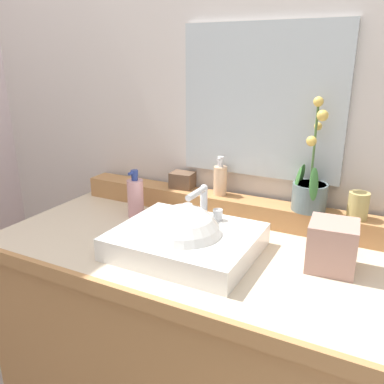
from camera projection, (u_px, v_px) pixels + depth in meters
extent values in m
cube|color=beige|center=(248.00, 83.00, 1.51)|extent=(3.22, 0.20, 2.61)
cube|color=#AF7947|center=(195.00, 354.00, 1.43)|extent=(1.28, 0.63, 0.79)
cube|color=beige|center=(195.00, 249.00, 1.30)|extent=(1.30, 0.65, 0.04)
cube|color=#AF7947|center=(137.00, 300.00, 1.03)|extent=(1.30, 0.02, 0.04)
cube|color=#AF7947|center=(227.00, 207.00, 1.51)|extent=(1.23, 0.10, 0.08)
cube|color=white|center=(185.00, 241.00, 1.24)|extent=(0.42, 0.35, 0.07)
sphere|color=white|center=(182.00, 244.00, 1.22)|extent=(0.25, 0.25, 0.25)
cylinder|color=silver|center=(202.00, 203.00, 1.31)|extent=(0.02, 0.02, 0.10)
cylinder|color=silver|center=(195.00, 193.00, 1.25)|extent=(0.02, 0.11, 0.02)
sphere|color=silver|center=(203.00, 188.00, 1.30)|extent=(0.03, 0.03, 0.03)
cylinder|color=silver|center=(188.00, 209.00, 1.35)|extent=(0.03, 0.03, 0.04)
cylinder|color=silver|center=(218.00, 215.00, 1.30)|extent=(0.03, 0.03, 0.04)
ellipsoid|color=beige|center=(168.00, 210.00, 1.35)|extent=(0.07, 0.04, 0.02)
cylinder|color=slate|center=(309.00, 197.00, 1.35)|extent=(0.12, 0.12, 0.09)
cylinder|color=tan|center=(310.00, 185.00, 1.34)|extent=(0.10, 0.10, 0.01)
cylinder|color=#476B38|center=(314.00, 144.00, 1.29)|extent=(0.01, 0.01, 0.27)
ellipsoid|color=#387033|center=(298.00, 180.00, 1.33)|extent=(0.04, 0.04, 0.09)
ellipsoid|color=#387033|center=(301.00, 176.00, 1.37)|extent=(0.04, 0.04, 0.09)
ellipsoid|color=#387033|center=(314.00, 184.00, 1.28)|extent=(0.04, 0.04, 0.11)
sphere|color=#E0B74E|center=(311.00, 141.00, 1.27)|extent=(0.03, 0.03, 0.03)
sphere|color=#E0B74E|center=(318.00, 126.00, 1.30)|extent=(0.03, 0.03, 0.03)
sphere|color=#E0B74E|center=(323.00, 115.00, 1.25)|extent=(0.04, 0.04, 0.04)
sphere|color=#E0B74E|center=(318.00, 102.00, 1.25)|extent=(0.03, 0.03, 0.03)
cylinder|color=#E3B78F|center=(220.00, 181.00, 1.50)|extent=(0.05, 0.05, 0.11)
cylinder|color=silver|center=(221.00, 164.00, 1.48)|extent=(0.02, 0.02, 0.02)
cylinder|color=silver|center=(221.00, 159.00, 1.47)|extent=(0.02, 0.02, 0.02)
cylinder|color=silver|center=(219.00, 159.00, 1.46)|extent=(0.01, 0.03, 0.01)
cylinder|color=tan|center=(358.00, 206.00, 1.28)|extent=(0.06, 0.06, 0.09)
cube|color=brown|center=(182.00, 180.00, 1.59)|extent=(0.09, 0.08, 0.06)
cylinder|color=#D5979C|center=(136.00, 199.00, 1.50)|extent=(0.06, 0.06, 0.14)
cylinder|color=navy|center=(135.00, 178.00, 1.47)|extent=(0.02, 0.02, 0.02)
cylinder|color=navy|center=(134.00, 173.00, 1.47)|extent=(0.03, 0.03, 0.02)
cylinder|color=navy|center=(132.00, 173.00, 1.45)|extent=(0.01, 0.03, 0.01)
cube|color=tan|center=(332.00, 246.00, 1.13)|extent=(0.14, 0.14, 0.14)
cube|color=silver|center=(261.00, 102.00, 1.39)|extent=(0.58, 0.02, 0.52)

